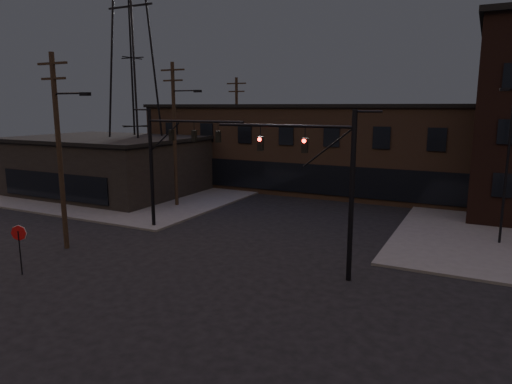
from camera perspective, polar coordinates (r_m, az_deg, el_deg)
ground at (r=21.32m, az=-9.48°, el=-11.88°), size 140.00×140.00×0.00m
sidewalk_nw at (r=51.33m, az=-14.88°, el=1.31°), size 30.00×30.00×0.15m
building_row at (r=45.53m, az=11.66°, el=5.27°), size 40.00×12.00×8.00m
building_left at (r=45.31m, az=-18.15°, el=3.03°), size 16.00×12.00×5.00m
traffic_signal_near at (r=21.52m, az=9.02°, el=2.01°), size 7.12×0.24×8.00m
traffic_signal_far at (r=30.30m, az=-11.14°, el=4.59°), size 7.12×0.24×8.00m
stop_sign at (r=24.94m, az=-27.51°, el=-5.15°), size 0.72×0.33×2.48m
utility_pole_near at (r=27.79m, az=-23.33°, el=5.16°), size 3.70×0.28×11.00m
utility_pole_mid at (r=37.22m, az=-10.08°, el=7.45°), size 3.70×0.28×11.50m
utility_pole_far at (r=47.90m, az=-2.42°, el=7.88°), size 2.20×0.28×11.00m
transmission_tower at (r=45.26m, az=-15.20°, el=15.88°), size 7.00×7.00×25.00m
lot_light_a at (r=29.92m, az=29.02°, el=4.33°), size 1.50×0.28×9.14m
car_crossing at (r=41.68m, az=17.62°, el=0.02°), size 2.03×4.80×1.54m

